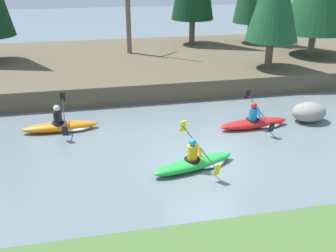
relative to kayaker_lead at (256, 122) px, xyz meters
The scene contains 8 objects.
ground_plane 3.15m from the kayaker_lead, 142.55° to the right, with size 90.00×90.00×0.00m, color slate.
riverbank_far 9.33m from the kayaker_lead, 105.54° to the left, with size 44.00×11.11×0.86m.
bare_tree_mid_upstream 11.05m from the kayaker_lead, 109.23° to the left, with size 2.95×2.92×5.30m.
bare_tree_mid_downstream 12.08m from the kayaker_lead, 67.30° to the left, with size 3.14×3.10×5.66m.
kayaker_lead is the anchor object (origin of this frame).
kayaker_middle 3.98m from the kayaker_lead, 140.05° to the right, with size 2.77×2.03×1.20m.
kayaker_trailing 7.16m from the kayaker_lead, behind, with size 2.78×2.07×1.20m.
boulder_midstream 2.24m from the kayaker_lead, ahead, with size 1.34×1.05×0.76m.
Camera 1 is at (-3.61, -10.68, 5.77)m, focal length 42.00 mm.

